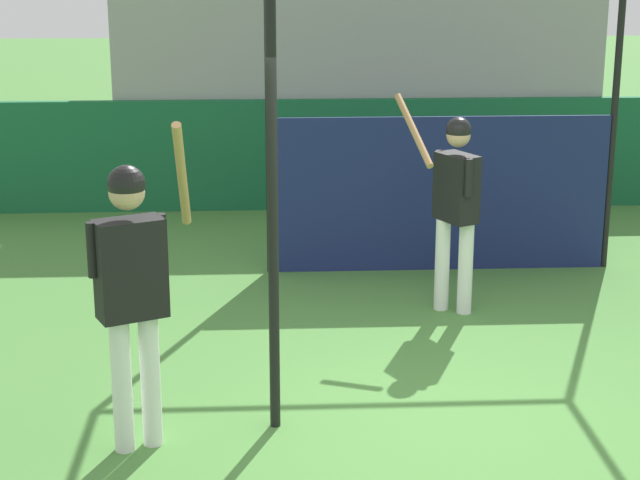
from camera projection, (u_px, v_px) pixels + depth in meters
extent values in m
plane|color=#477F38|center=(437.00, 417.00, 7.43)|extent=(60.00, 60.00, 0.00)
cube|color=#196038|center=(360.00, 154.00, 13.04)|extent=(24.00, 0.12, 1.35)
cube|color=#9E9E99|center=(352.00, 89.00, 14.08)|extent=(5.95, 2.40, 2.60)
cube|color=#195B33|center=(180.00, 91.00, 13.17)|extent=(0.45, 0.40, 0.10)
cube|color=#195B33|center=(180.00, 71.00, 13.28)|extent=(0.45, 0.06, 0.40)
cube|color=#195B33|center=(225.00, 91.00, 13.20)|extent=(0.45, 0.40, 0.10)
cube|color=#195B33|center=(225.00, 70.00, 13.31)|extent=(0.45, 0.06, 0.40)
cube|color=#195B33|center=(269.00, 90.00, 13.23)|extent=(0.45, 0.40, 0.10)
cube|color=#195B33|center=(269.00, 70.00, 13.34)|extent=(0.45, 0.06, 0.40)
cube|color=#195B33|center=(313.00, 90.00, 13.26)|extent=(0.45, 0.40, 0.10)
cube|color=#195B33|center=(313.00, 70.00, 13.37)|extent=(0.45, 0.06, 0.40)
cube|color=#195B33|center=(358.00, 90.00, 13.29)|extent=(0.45, 0.40, 0.10)
cube|color=#195B33|center=(356.00, 69.00, 13.40)|extent=(0.45, 0.06, 0.40)
cube|color=#195B33|center=(401.00, 89.00, 13.31)|extent=(0.45, 0.40, 0.10)
cube|color=#195B33|center=(400.00, 69.00, 13.42)|extent=(0.45, 0.06, 0.40)
cube|color=#195B33|center=(445.00, 89.00, 13.34)|extent=(0.45, 0.40, 0.10)
cube|color=#195B33|center=(443.00, 69.00, 13.45)|extent=(0.45, 0.06, 0.40)
cube|color=#195B33|center=(489.00, 89.00, 13.37)|extent=(0.45, 0.40, 0.10)
cube|color=#195B33|center=(487.00, 69.00, 13.48)|extent=(0.45, 0.06, 0.40)
cube|color=#195B33|center=(532.00, 88.00, 13.40)|extent=(0.45, 0.40, 0.10)
cube|color=#195B33|center=(530.00, 68.00, 13.51)|extent=(0.45, 0.06, 0.40)
cube|color=#195B33|center=(183.00, 52.00, 13.83)|extent=(0.45, 0.40, 0.10)
cube|color=#195B33|center=(184.00, 33.00, 13.94)|extent=(0.45, 0.06, 0.40)
cube|color=#195B33|center=(226.00, 51.00, 13.86)|extent=(0.45, 0.40, 0.10)
cube|color=#195B33|center=(226.00, 32.00, 13.97)|extent=(0.45, 0.06, 0.40)
cube|color=#195B33|center=(268.00, 51.00, 13.89)|extent=(0.45, 0.40, 0.10)
cube|color=#195B33|center=(268.00, 32.00, 14.00)|extent=(0.45, 0.06, 0.40)
cube|color=#195B33|center=(310.00, 51.00, 13.92)|extent=(0.45, 0.40, 0.10)
cube|color=#195B33|center=(310.00, 32.00, 14.03)|extent=(0.45, 0.06, 0.40)
cube|color=#195B33|center=(352.00, 51.00, 13.95)|extent=(0.45, 0.40, 0.10)
cube|color=#195B33|center=(351.00, 32.00, 14.06)|extent=(0.45, 0.06, 0.40)
cube|color=#195B33|center=(394.00, 51.00, 13.97)|extent=(0.45, 0.40, 0.10)
cube|color=#195B33|center=(393.00, 32.00, 14.08)|extent=(0.45, 0.06, 0.40)
cube|color=#195B33|center=(436.00, 50.00, 14.00)|extent=(0.45, 0.40, 0.10)
cube|color=#195B33|center=(434.00, 31.00, 14.11)|extent=(0.45, 0.06, 0.40)
cube|color=#195B33|center=(478.00, 50.00, 14.03)|extent=(0.45, 0.40, 0.10)
cube|color=#195B33|center=(476.00, 31.00, 14.14)|extent=(0.45, 0.06, 0.40)
cube|color=#195B33|center=(519.00, 50.00, 14.06)|extent=(0.45, 0.40, 0.10)
cube|color=#195B33|center=(517.00, 31.00, 14.17)|extent=(0.45, 0.06, 0.40)
cube|color=#195B33|center=(186.00, 16.00, 14.49)|extent=(0.45, 0.40, 0.10)
cube|color=#195B33|center=(227.00, 16.00, 14.52)|extent=(0.45, 0.40, 0.10)
cube|color=#195B33|center=(267.00, 16.00, 14.55)|extent=(0.45, 0.40, 0.10)
cube|color=#195B33|center=(308.00, 16.00, 14.58)|extent=(0.45, 0.40, 0.10)
cube|color=#195B33|center=(348.00, 15.00, 14.61)|extent=(0.45, 0.40, 0.10)
cube|color=#195B33|center=(388.00, 15.00, 14.63)|extent=(0.45, 0.40, 0.10)
cube|color=#195B33|center=(428.00, 15.00, 14.66)|extent=(0.45, 0.40, 0.10)
cube|color=#195B33|center=(467.00, 15.00, 14.69)|extent=(0.45, 0.40, 0.10)
cube|color=#195B33|center=(507.00, 15.00, 14.72)|extent=(0.45, 0.40, 0.10)
cylinder|color=black|center=(273.00, 205.00, 6.88)|extent=(0.07, 0.07, 3.10)
cylinder|color=black|center=(269.00, 118.00, 10.27)|extent=(0.07, 0.07, 3.10)
cylinder|color=black|center=(614.00, 115.00, 10.45)|extent=(0.07, 0.07, 3.10)
cube|color=navy|center=(441.00, 194.00, 10.55)|extent=(3.31, 0.03, 1.55)
cylinder|color=white|center=(465.00, 268.00, 9.40)|extent=(0.17, 0.17, 0.83)
cylinder|color=white|center=(442.00, 265.00, 9.49)|extent=(0.17, 0.17, 0.83)
cube|color=black|center=(457.00, 188.00, 9.25)|extent=(0.38, 0.46, 0.59)
sphere|color=tan|center=(458.00, 135.00, 9.13)|extent=(0.21, 0.21, 0.21)
sphere|color=black|center=(459.00, 130.00, 9.12)|extent=(0.22, 0.22, 0.22)
cylinder|color=black|center=(468.00, 178.00, 9.02)|extent=(0.09, 0.09, 0.33)
cylinder|color=black|center=(439.00, 169.00, 9.37)|extent=(0.09, 0.09, 0.33)
cylinder|color=#AD7F4C|center=(414.00, 130.00, 9.18)|extent=(0.27, 0.73, 0.54)
sphere|color=#AD7F4C|center=(450.00, 156.00, 9.36)|extent=(0.08, 0.08, 0.08)
cylinder|color=white|center=(122.00, 386.00, 6.83)|extent=(0.17, 0.17, 0.90)
cylinder|color=white|center=(150.00, 380.00, 6.92)|extent=(0.17, 0.17, 0.90)
cube|color=black|center=(131.00, 269.00, 6.67)|extent=(0.48, 0.38, 0.64)
sphere|color=tan|center=(127.00, 192.00, 6.53)|extent=(0.23, 0.23, 0.23)
sphere|color=black|center=(126.00, 184.00, 6.52)|extent=(0.24, 0.24, 0.24)
cylinder|color=black|center=(92.00, 250.00, 6.56)|extent=(0.09, 0.09, 0.35)
cylinder|color=black|center=(161.00, 241.00, 6.76)|extent=(0.09, 0.09, 0.35)
cylinder|color=#AD7F4C|center=(182.00, 175.00, 6.67)|extent=(0.07, 0.56, 0.76)
sphere|color=#AD7F4C|center=(144.00, 232.00, 6.75)|extent=(0.08, 0.08, 0.08)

